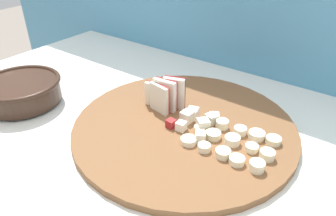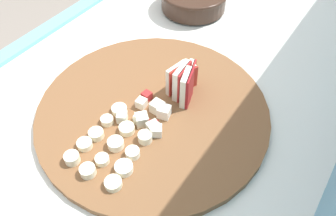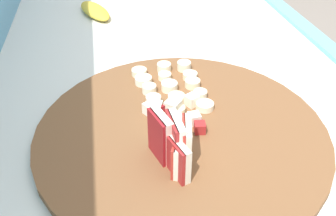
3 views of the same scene
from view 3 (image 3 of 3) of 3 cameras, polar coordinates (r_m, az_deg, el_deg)
The scene contains 5 objects.
cutting_board at distance 0.55m, azimuth 2.07°, elevation -3.63°, with size 0.43×0.43×0.01m, color brown.
apple_wedge_fan at distance 0.47m, azimuth 1.02°, elevation -5.76°, with size 0.08×0.06×0.07m.
apple_dice_pile at distance 0.56m, azimuth 0.51°, elevation -0.93°, with size 0.09×0.09×0.02m.
banana_slice_rows at distance 0.63m, azimuth 0.32°, elevation 3.48°, with size 0.16×0.12×0.02m.
banana_peel at distance 0.98m, azimuth -11.31°, elevation 14.64°, with size 0.14×0.05×0.02m, color gold.
Camera 3 is at (-0.55, 0.13, 1.29)m, focal length 39.14 mm.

